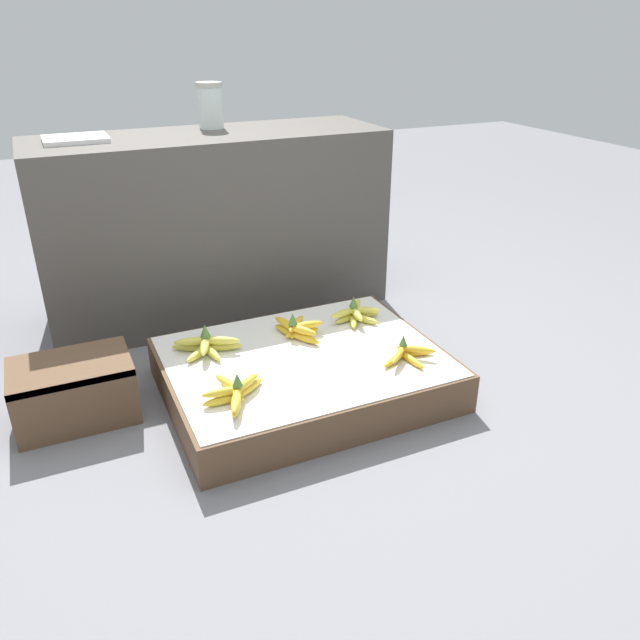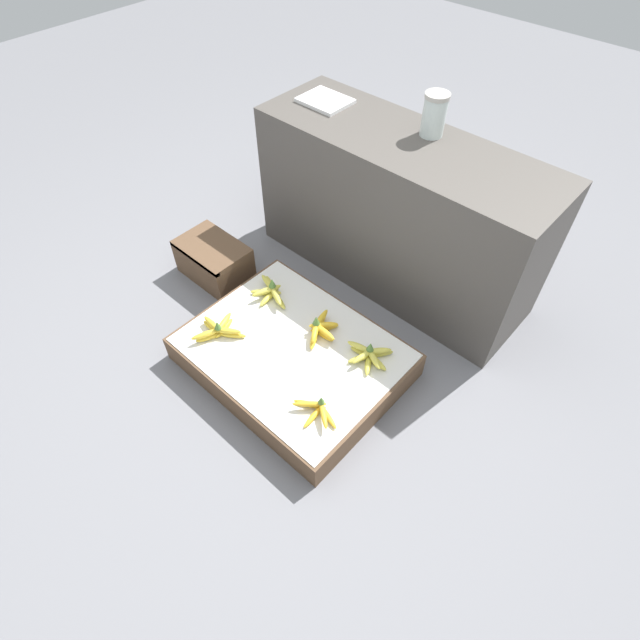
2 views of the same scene
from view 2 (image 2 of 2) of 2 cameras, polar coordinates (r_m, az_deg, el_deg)
The scene contains 11 objects.
ground_plane at distance 2.41m, azimuth -2.99°, elevation -5.25°, with size 10.00×10.00×0.00m, color slate.
display_platform at distance 2.35m, azimuth -3.06°, elevation -4.20°, with size 0.97×0.75×0.15m.
back_vendor_table at distance 2.62m, azimuth 8.80°, elevation 11.95°, with size 1.49×0.50×0.79m.
wooden_crate at distance 2.81m, azimuth -12.01°, elevation 6.70°, with size 0.38×0.26×0.21m.
banana_bunch_front_left at distance 2.36m, azimuth -11.54°, elevation -1.10°, with size 0.23×0.24×0.10m.
banana_bunch_front_midright at distance 2.07m, azimuth -0.34°, elevation -10.22°, with size 0.23×0.14×0.09m.
banana_bunch_middle_left at distance 2.49m, azimuth -5.65°, elevation 3.29°, with size 0.24×0.18×0.11m.
banana_bunch_middle_midleft at distance 2.32m, azimuth 0.02°, elevation -0.95°, with size 0.16×0.22×0.10m.
banana_bunch_middle_midright at distance 2.23m, azimuth 5.64°, elevation -4.03°, with size 0.22×0.20×0.10m.
glass_jar at distance 2.43m, azimuth 12.93°, elevation 21.92°, with size 0.11×0.11×0.19m.
foam_tray_white at distance 2.70m, azimuth 0.60°, elevation 23.79°, with size 0.24×0.20×0.02m.
Camera 2 is at (1.04, -0.96, 1.95)m, focal length 28.00 mm.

